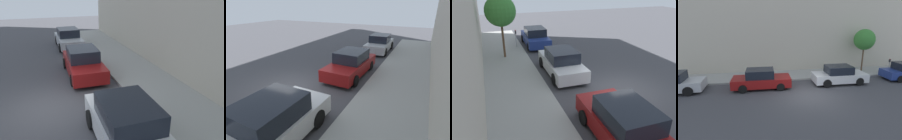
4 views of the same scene
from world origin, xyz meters
TOP-DOWN VIEW (x-y plane):
  - ground_plane at (0.00, 0.00)m, footprint 60.00×60.00m
  - sidewalk at (5.07, 0.00)m, footprint 3.14×32.00m
  - parked_sedan_second at (2.17, -3.21)m, footprint 1.92×4.53m
  - parked_sedan_third at (2.15, 3.31)m, footprint 1.92×4.54m
  - parked_sedan_fourth at (2.29, 9.85)m, footprint 1.92×4.53m

SIDE VIEW (x-z plane):
  - ground_plane at x=0.00m, z-range 0.00..0.00m
  - sidewalk at x=5.07m, z-range 0.00..0.15m
  - parked_sedan_fourth at x=2.29m, z-range -0.05..1.49m
  - parked_sedan_second at x=2.17m, z-range -0.05..1.49m
  - parked_sedan_third at x=2.15m, z-range -0.04..1.50m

